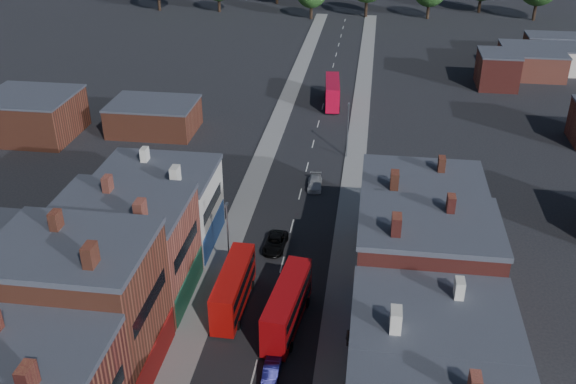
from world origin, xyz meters
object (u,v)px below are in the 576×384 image
(bus_1, at_px, (287,305))
(ped_3, at_px, (348,338))
(bus_0, at_px, (233,288))
(bus_2, at_px, (332,92))
(car_3, at_px, (315,183))
(car_1, at_px, (271,374))
(car_2, at_px, (275,243))

(bus_1, distance_m, ped_3, 6.18)
(bus_0, bearing_deg, ped_3, -19.04)
(bus_2, distance_m, car_3, 30.96)
(bus_2, xyz_separation_m, car_1, (0.04, -65.62, -1.74))
(bus_0, distance_m, car_1, 10.42)
(car_1, relative_size, ped_3, 2.17)
(car_1, bearing_deg, car_2, 97.05)
(bus_0, bearing_deg, bus_1, -19.48)
(bus_2, bearing_deg, bus_1, -94.53)
(bus_2, xyz_separation_m, car_2, (-2.70, -45.89, -1.68))
(car_2, bearing_deg, bus_0, -99.54)
(bus_2, distance_m, car_1, 65.64)
(bus_2, bearing_deg, car_2, -98.31)
(bus_2, height_order, car_2, bus_2)
(car_3, height_order, ped_3, ped_3)
(ped_3, bearing_deg, car_1, 130.39)
(car_3, relative_size, ped_3, 2.56)
(car_1, xyz_separation_m, car_3, (0.12, 34.71, 0.02))
(bus_2, bearing_deg, car_1, -94.91)
(bus_1, bearing_deg, bus_2, 97.08)
(car_3, distance_m, ped_3, 30.40)
(car_3, bearing_deg, ped_3, -81.74)
(ped_3, bearing_deg, bus_0, 71.28)
(bus_1, xyz_separation_m, car_1, (-0.38, -6.93, -1.72))
(bus_0, bearing_deg, bus_2, 86.05)
(bus_2, xyz_separation_m, ped_3, (6.10, -60.72, -1.37))
(bus_0, xyz_separation_m, ped_3, (11.10, -4.07, -1.29))
(bus_1, bearing_deg, car_3, 97.20)
(bus_2, bearing_deg, bus_0, -99.99)
(bus_1, xyz_separation_m, car_2, (-3.12, 12.80, -1.66))
(bus_0, bearing_deg, car_1, -59.54)
(bus_2, relative_size, ped_3, 5.94)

